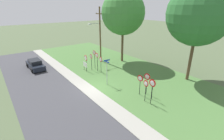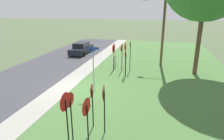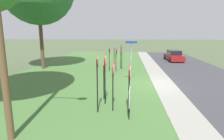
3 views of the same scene
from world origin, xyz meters
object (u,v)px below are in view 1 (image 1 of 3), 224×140
object	(u,v)px
stop_sign_far_left	(86,60)
stop_sign_far_center	(91,59)
street_name_post	(107,70)
parked_hatchback_near	(35,65)
oak_tree_right	(199,14)
notice_board	(85,65)
yield_sign_far_right	(146,86)
yield_sign_near_left	(147,79)
stop_sign_near_right	(94,56)
yield_sign_near_right	(153,85)
yield_sign_far_left	(140,80)
utility_pole	(99,33)
stop_sign_far_right	(101,61)
yield_sign_center	(152,86)
stop_sign_near_left	(97,58)
oak_tree_left	(123,13)

from	to	relation	value
stop_sign_far_left	stop_sign_far_center	size ratio (longest dim) A/B	0.99
street_name_post	parked_hatchback_near	bearing A→B (deg)	-150.86
street_name_post	oak_tree_right	bearing A→B (deg)	63.42
notice_board	parked_hatchback_near	xyz separation A→B (m)	(-5.26, -5.51, -0.23)
yield_sign_far_right	yield_sign_near_left	bearing A→B (deg)	133.14
stop_sign_near_right	yield_sign_near_right	world-z (taller)	stop_sign_near_right
yield_sign_far_left	utility_pole	distance (m)	12.53
stop_sign_far_right	oak_tree_right	bearing A→B (deg)	38.05
stop_sign_near_right	parked_hatchback_near	distance (m)	8.99
yield_sign_near_left	yield_sign_center	size ratio (longest dim) A/B	0.92
stop_sign_near_left	yield_sign_near_left	distance (m)	8.59
yield_sign_far_right	parked_hatchback_near	world-z (taller)	yield_sign_far_right
yield_sign_near_left	parked_hatchback_near	bearing A→B (deg)	-163.05
stop_sign_far_left	notice_board	bearing A→B (deg)	-176.94
stop_sign_near_left	yield_sign_far_right	bearing A→B (deg)	-3.10
yield_sign_near_right	parked_hatchback_near	world-z (taller)	yield_sign_near_right
yield_sign_near_right	parked_hatchback_near	xyz separation A→B (m)	(-16.21, -6.96, -1.01)
yield_sign_near_left	yield_sign_far_right	world-z (taller)	yield_sign_near_left
yield_sign_center	oak_tree_right	distance (m)	10.07
stop_sign_far_right	stop_sign_far_left	bearing A→B (deg)	-142.95
yield_sign_center	street_name_post	world-z (taller)	street_name_post
yield_sign_near_left	oak_tree_right	xyz separation A→B (m)	(0.69, 7.00, 6.16)
yield_sign_near_right	parked_hatchback_near	distance (m)	17.67
yield_sign_near_right	yield_sign_far_left	size ratio (longest dim) A/B	0.98
notice_board	parked_hatchback_near	world-z (taller)	parked_hatchback_near
stop_sign_near_left	yield_sign_far_left	distance (m)	8.24
stop_sign_near_left	parked_hatchback_near	world-z (taller)	stop_sign_near_left
stop_sign_far_left	stop_sign_far_right	size ratio (longest dim) A/B	1.06
yield_sign_near_left	street_name_post	world-z (taller)	street_name_post
stop_sign_near_left	yield_sign_center	distance (m)	10.08
stop_sign_near_left	yield_sign_center	size ratio (longest dim) A/B	1.07
yield_sign_far_left	street_name_post	distance (m)	4.21
stop_sign_near_left	stop_sign_far_left	distance (m)	1.58
stop_sign_far_center	yield_sign_near_left	xyz separation A→B (m)	(9.41, 1.09, 0.01)
oak_tree_right	stop_sign_far_left	bearing A→B (deg)	-139.14
street_name_post	oak_tree_left	bearing A→B (deg)	130.80
yield_sign_center	oak_tree_left	distance (m)	14.37
yield_sign_center	notice_board	distance (m)	11.47
utility_pole	yield_sign_center	bearing A→B (deg)	-13.46
utility_pole	oak_tree_left	xyz separation A→B (m)	(2.14, 3.05, 3.04)
oak_tree_right	stop_sign_near_left	bearing A→B (deg)	-140.60
yield_sign_near_right	parked_hatchback_near	size ratio (longest dim) A/B	0.49
stop_sign_far_center	oak_tree_right	distance (m)	14.33
yield_sign_near_left	yield_sign_near_right	bearing A→B (deg)	-29.64
yield_sign_far_left	yield_sign_near_right	bearing A→B (deg)	1.73
stop_sign_far_right	oak_tree_right	world-z (taller)	oak_tree_right
stop_sign_far_right	oak_tree_left	distance (m)	8.63
stop_sign_near_left	yield_sign_far_left	xyz separation A→B (m)	(8.23, -0.06, -0.29)
yield_sign_far_left	utility_pole	bearing A→B (deg)	156.80
yield_sign_far_left	oak_tree_left	bearing A→B (deg)	139.01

